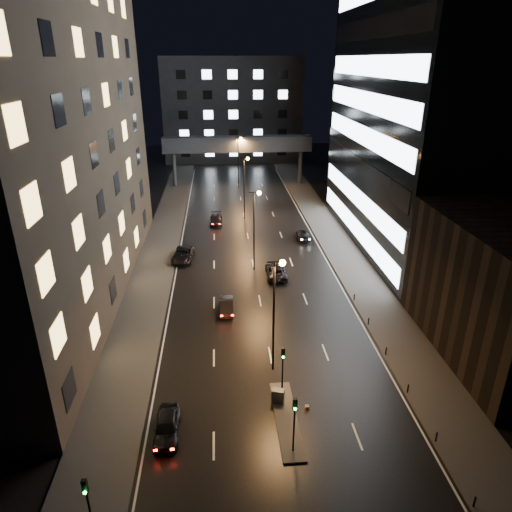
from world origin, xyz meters
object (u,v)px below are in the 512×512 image
at_px(car_away_a, 167,426).
at_px(utility_cabinet, 278,396).
at_px(car_away_c, 183,255).
at_px(car_toward_a, 276,271).
at_px(car_toward_b, 303,235).
at_px(car_away_b, 227,306).
at_px(car_away_d, 216,220).

height_order(car_away_a, utility_cabinet, car_away_a).
bearing_deg(car_away_a, car_away_c, 91.23).
relative_size(car_toward_a, car_toward_b, 1.15).
xyz_separation_m(car_away_b, car_toward_b, (11.66, 20.02, -0.00)).
distance_m(car_away_a, car_away_c, 30.45).
height_order(car_away_a, car_toward_a, car_away_a).
bearing_deg(car_away_d, car_away_b, -87.03).
height_order(car_away_a, car_away_d, car_away_a).
bearing_deg(utility_cabinet, car_toward_a, 100.21).
distance_m(car_away_b, car_away_c, 14.72).
distance_m(car_away_a, car_away_b, 17.34).
xyz_separation_m(car_away_b, car_away_c, (-5.33, 13.72, 0.11)).
distance_m(car_away_d, car_toward_b, 14.84).
bearing_deg(car_toward_b, car_toward_a, 71.82).
xyz_separation_m(car_away_a, car_away_d, (3.57, 44.49, -0.03)).
xyz_separation_m(car_away_b, car_toward_a, (6.17, 7.88, 0.06)).
xyz_separation_m(car_toward_a, car_toward_b, (5.48, 12.14, -0.06)).
xyz_separation_m(car_away_a, car_away_c, (-0.76, 30.44, 0.03)).
height_order(car_toward_a, car_toward_b, car_toward_a).
bearing_deg(car_away_a, car_toward_b, 65.97).
distance_m(car_away_b, car_toward_b, 23.17).
xyz_separation_m(car_away_c, utility_cabinet, (8.90, -27.93, -0.05)).
relative_size(car_away_b, car_away_c, 0.72).
relative_size(car_away_b, car_toward_a, 0.77).
distance_m(car_away_a, car_away_d, 44.63).
distance_m(car_away_b, utility_cabinet, 14.65).
distance_m(car_away_a, car_toward_b, 40.17).
bearing_deg(car_away_a, utility_cabinet, 16.93).
bearing_deg(car_away_b, car_away_d, 92.33).
height_order(car_away_b, car_away_d, car_away_d).
relative_size(car_away_b, car_toward_b, 0.88).
xyz_separation_m(car_away_a, utility_cabinet, (8.14, 2.51, -0.02)).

